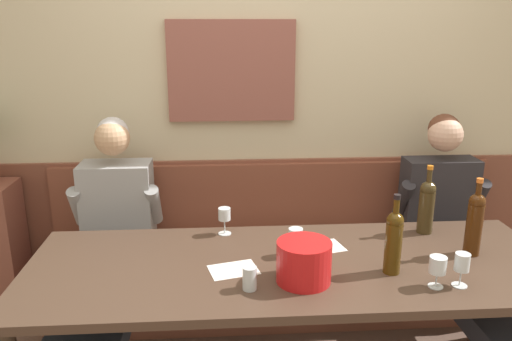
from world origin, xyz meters
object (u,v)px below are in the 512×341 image
at_px(person_right_seat, 466,251).
at_px(dining_table, 293,276).
at_px(wine_bottle_amber_mid, 427,205).
at_px(wall_bench, 275,273).
at_px(water_tumbler_left, 250,278).
at_px(wine_glass_right_end, 296,237).
at_px(wine_glass_by_bottle, 462,264).
at_px(wine_glass_center_front, 224,215).
at_px(wine_bottle_green_tall, 475,222).
at_px(wine_bottle_clear_water, 394,240).
at_px(person_left_seat, 106,256).
at_px(ice_bucket, 304,262).
at_px(wine_glass_mid_left, 438,267).

bearing_deg(person_right_seat, dining_table, -162.32).
bearing_deg(wine_bottle_amber_mid, wall_bench, 149.68).
height_order(dining_table, water_tumbler_left, water_tumbler_left).
bearing_deg(person_right_seat, wine_glass_right_end, -166.13).
bearing_deg(wall_bench, wine_glass_by_bottle, -56.17).
xyz_separation_m(wine_bottle_amber_mid, wine_glass_center_front, (-1.04, 0.05, -0.05)).
relative_size(wine_bottle_amber_mid, wine_bottle_green_tall, 0.97).
bearing_deg(wine_glass_by_bottle, wine_bottle_clear_water, 150.88).
relative_size(dining_table, wine_bottle_clear_water, 6.72).
bearing_deg(wine_bottle_clear_water, person_left_seat, 160.70).
bearing_deg(wall_bench, ice_bucket, -88.74).
height_order(wall_bench, wine_glass_by_bottle, wall_bench).
xyz_separation_m(wall_bench, wine_bottle_clear_water, (0.42, -0.85, 0.60)).
bearing_deg(wine_glass_center_front, wall_bench, 50.90).
bearing_deg(person_left_seat, wine_glass_mid_left, -22.24).
bearing_deg(wine_bottle_clear_water, wine_glass_right_end, 153.42).
xyz_separation_m(wall_bench, person_left_seat, (-0.92, -0.38, 0.33)).
relative_size(wine_glass_center_front, water_tumbler_left, 1.43).
bearing_deg(wine_bottle_green_tall, wine_bottle_clear_water, -160.63).
distance_m(ice_bucket, wine_bottle_amber_mid, 0.86).
xyz_separation_m(wine_bottle_green_tall, wine_glass_right_end, (-0.83, 0.04, -0.07)).
bearing_deg(wine_glass_center_front, dining_table, -48.37).
bearing_deg(wine_bottle_clear_water, ice_bucket, -172.86).
distance_m(wall_bench, water_tumbler_left, 1.09).
distance_m(person_right_seat, wine_bottle_green_tall, 0.42).
bearing_deg(water_tumbler_left, wine_glass_right_end, 52.38).
bearing_deg(ice_bucket, wine_glass_center_front, 122.30).
height_order(wine_glass_mid_left, wine_glass_center_front, wine_glass_center_front).
bearing_deg(water_tumbler_left, wine_glass_mid_left, -2.52).
bearing_deg(wine_bottle_clear_water, wall_bench, 116.09).
distance_m(wine_glass_mid_left, water_tumbler_left, 0.77).
distance_m(wine_bottle_green_tall, water_tumbler_left, 1.10).
xyz_separation_m(ice_bucket, wine_bottle_amber_mid, (0.71, 0.47, 0.06)).
bearing_deg(wall_bench, wine_bottle_amber_mid, -30.32).
bearing_deg(person_right_seat, wine_glass_mid_left, -126.31).
bearing_deg(ice_bucket, wall_bench, 91.26).
distance_m(person_left_seat, wine_bottle_clear_water, 1.44).
distance_m(person_right_seat, wine_glass_right_end, 1.01).
relative_size(wine_bottle_clear_water, wine_glass_by_bottle, 2.47).
xyz_separation_m(ice_bucket, wine_glass_mid_left, (0.54, -0.09, 0.00)).
relative_size(ice_bucket, wine_glass_by_bottle, 1.59).
bearing_deg(person_left_seat, water_tumbler_left, -38.83).
xyz_separation_m(dining_table, wine_bottle_amber_mid, (0.73, 0.30, 0.22)).
bearing_deg(wine_glass_center_front, wine_bottle_clear_water, -32.95).
bearing_deg(person_right_seat, wine_glass_center_front, 178.43).
bearing_deg(wall_bench, water_tumbler_left, -102.51).
height_order(wine_bottle_green_tall, wine_glass_center_front, wine_bottle_green_tall).
height_order(wine_bottle_green_tall, wine_bottle_clear_water, wine_bottle_green_tall).
bearing_deg(wine_bottle_clear_water, wine_bottle_green_tall, 19.37).
xyz_separation_m(dining_table, person_left_seat, (-0.92, 0.35, -0.04)).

